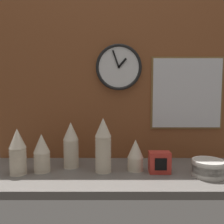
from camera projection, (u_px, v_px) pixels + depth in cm
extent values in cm
cube|color=slate|center=(119.00, 174.00, 135.12)|extent=(160.00, 56.00, 4.00)
cube|color=brown|center=(118.00, 80.00, 156.32)|extent=(160.00, 3.00, 105.00)
cone|color=beige|center=(42.00, 162.00, 132.84)|extent=(9.19, 9.19, 10.67)
cone|color=beige|center=(42.00, 159.00, 132.66)|extent=(9.19, 9.19, 10.67)
cone|color=beige|center=(42.00, 156.00, 132.49)|extent=(9.19, 9.19, 10.67)
cone|color=beige|center=(42.00, 153.00, 132.32)|extent=(9.19, 9.19, 10.67)
cone|color=beige|center=(42.00, 150.00, 132.15)|extent=(9.19, 9.19, 10.67)
cone|color=beige|center=(41.00, 147.00, 131.98)|extent=(9.19, 9.19, 10.67)
cone|color=beige|center=(41.00, 143.00, 131.81)|extent=(9.19, 9.19, 10.67)
cone|color=beige|center=(18.00, 164.00, 129.08)|extent=(9.19, 9.19, 10.67)
cone|color=beige|center=(18.00, 161.00, 128.91)|extent=(9.19, 9.19, 10.67)
cone|color=beige|center=(18.00, 158.00, 128.74)|extent=(9.19, 9.19, 10.67)
cone|color=beige|center=(18.00, 155.00, 128.57)|extent=(9.19, 9.19, 10.67)
cone|color=beige|center=(17.00, 151.00, 128.40)|extent=(9.19, 9.19, 10.67)
cone|color=beige|center=(17.00, 148.00, 128.23)|extent=(9.19, 9.19, 10.67)
cone|color=beige|center=(17.00, 145.00, 128.05)|extent=(9.19, 9.19, 10.67)
cone|color=beige|center=(17.00, 142.00, 127.88)|extent=(9.19, 9.19, 10.67)
cone|color=beige|center=(17.00, 138.00, 127.71)|extent=(9.19, 9.19, 10.67)
cone|color=beige|center=(71.00, 158.00, 140.82)|extent=(9.19, 9.19, 10.67)
cone|color=beige|center=(71.00, 155.00, 140.65)|extent=(9.19, 9.19, 10.67)
cone|color=beige|center=(71.00, 152.00, 140.47)|extent=(9.19, 9.19, 10.67)
cone|color=beige|center=(71.00, 149.00, 140.30)|extent=(9.19, 9.19, 10.67)
cone|color=beige|center=(71.00, 146.00, 140.13)|extent=(9.19, 9.19, 10.67)
cone|color=beige|center=(71.00, 143.00, 139.96)|extent=(9.19, 9.19, 10.67)
cone|color=beige|center=(71.00, 140.00, 139.79)|extent=(9.19, 9.19, 10.67)
cone|color=beige|center=(71.00, 137.00, 139.62)|extent=(9.19, 9.19, 10.67)
cone|color=beige|center=(71.00, 134.00, 139.44)|extent=(9.19, 9.19, 10.67)
cone|color=beige|center=(71.00, 131.00, 139.27)|extent=(9.19, 9.19, 10.67)
cone|color=beige|center=(135.00, 161.00, 135.15)|extent=(9.19, 9.19, 10.67)
cone|color=beige|center=(135.00, 158.00, 134.98)|extent=(9.19, 9.19, 10.67)
cone|color=beige|center=(135.00, 155.00, 134.81)|extent=(9.19, 9.19, 10.67)
cone|color=beige|center=(135.00, 152.00, 134.64)|extent=(9.19, 9.19, 10.67)
cone|color=beige|center=(135.00, 149.00, 134.46)|extent=(9.19, 9.19, 10.67)
cone|color=beige|center=(103.00, 162.00, 132.74)|extent=(9.19, 9.19, 10.67)
cone|color=beige|center=(103.00, 159.00, 132.57)|extent=(9.19, 9.19, 10.67)
cone|color=beige|center=(103.00, 156.00, 132.39)|extent=(9.19, 9.19, 10.67)
cone|color=beige|center=(103.00, 153.00, 132.22)|extent=(9.19, 9.19, 10.67)
cone|color=beige|center=(103.00, 150.00, 132.05)|extent=(9.19, 9.19, 10.67)
cone|color=beige|center=(103.00, 147.00, 131.88)|extent=(9.19, 9.19, 10.67)
cone|color=beige|center=(103.00, 143.00, 131.71)|extent=(9.19, 9.19, 10.67)
cone|color=beige|center=(103.00, 140.00, 131.54)|extent=(9.19, 9.19, 10.67)
cone|color=beige|center=(103.00, 137.00, 131.36)|extent=(9.19, 9.19, 10.67)
cone|color=beige|center=(103.00, 134.00, 131.19)|extent=(9.19, 9.19, 10.67)
cone|color=beige|center=(103.00, 131.00, 131.02)|extent=(9.19, 9.19, 10.67)
cone|color=beige|center=(103.00, 127.00, 130.85)|extent=(9.19, 9.19, 10.67)
cylinder|color=beige|center=(208.00, 172.00, 126.63)|extent=(16.89, 16.89, 4.25)
cylinder|color=beige|center=(208.00, 168.00, 126.42)|extent=(16.89, 16.89, 4.25)
cylinder|color=beige|center=(208.00, 164.00, 126.21)|extent=(16.89, 16.89, 4.25)
torus|color=white|center=(208.00, 161.00, 126.07)|extent=(17.07, 17.07, 1.53)
cylinder|color=white|center=(118.00, 67.00, 152.98)|extent=(28.93, 1.80, 28.93)
torus|color=black|center=(119.00, 67.00, 152.18)|extent=(29.75, 1.98, 29.75)
cube|color=black|center=(122.00, 63.00, 151.43)|extent=(5.73, 0.60, 6.31)
cube|color=black|center=(116.00, 59.00, 151.18)|extent=(4.68, 0.60, 10.93)
cylinder|color=black|center=(119.00, 67.00, 151.69)|extent=(1.45, 0.60, 1.45)
cube|color=olive|center=(187.00, 93.00, 155.32)|extent=(47.05, 0.60, 47.30)
cube|color=white|center=(187.00, 93.00, 154.91)|extent=(44.65, 1.20, 44.90)
cube|color=red|center=(159.00, 162.00, 131.16)|extent=(11.73, 7.03, 11.77)
cube|color=black|center=(161.00, 164.00, 127.46)|extent=(6.45, 0.40, 6.59)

